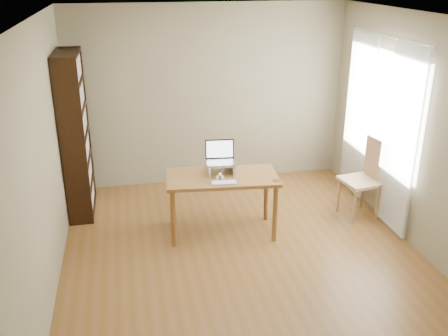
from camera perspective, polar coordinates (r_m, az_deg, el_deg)
room at (r=5.19m, az=2.71°, el=2.46°), size 4.04×4.54×2.64m
bookshelf at (r=6.62m, az=-16.58°, el=3.61°), size 0.30×0.90×2.10m
curtains at (r=6.61m, az=17.15°, el=4.61°), size 0.03×1.90×2.25m
desk at (r=5.91m, az=-0.21°, el=-1.87°), size 1.36×0.77×0.75m
laptop_stand at (r=5.91m, az=-0.36°, el=0.12°), size 0.32×0.25×0.13m
laptop at (r=5.93m, az=-0.48°, el=1.32°), size 0.36×0.31×0.24m
keyboard at (r=5.66m, az=0.02°, el=-1.70°), size 0.31×0.16×0.02m
coaster at (r=5.77m, az=6.00°, el=-1.42°), size 0.09×0.09×0.01m
cat at (r=5.94m, az=-0.50°, el=0.03°), size 0.24×0.48×0.14m
chair at (r=6.64m, az=16.00°, el=-0.83°), size 0.52×0.52×1.02m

